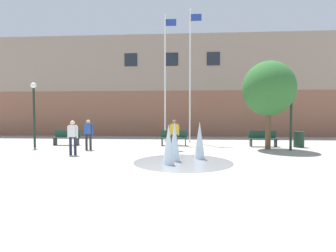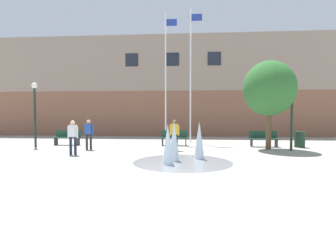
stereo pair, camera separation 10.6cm
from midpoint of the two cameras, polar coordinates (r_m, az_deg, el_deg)
ground_plane at (r=6.82m, az=-7.03°, el=-13.34°), size 100.00×100.00×0.00m
library_building at (r=25.51m, az=1.05°, el=8.08°), size 36.00×6.05×8.70m
splash_fountain at (r=10.41m, az=2.75°, el=-3.93°), size 3.87×3.87×1.59m
park_bench_under_left_flagpole at (r=17.18m, az=-21.34°, el=-2.29°), size 1.60×0.44×0.91m
park_bench_near_trashcan at (r=15.77m, az=1.08°, el=-2.53°), size 1.60×0.44×0.91m
park_bench_far_right at (r=16.19m, az=19.78°, el=-2.55°), size 1.60×0.44×0.91m
teen_by_trashcan at (r=12.80m, az=-20.26°, el=-1.81°), size 0.50×0.25×1.59m
adult_near_bench at (r=13.61m, az=1.18°, el=-1.41°), size 0.50×0.34×1.59m
adult_watching at (r=14.44m, az=-17.15°, el=-1.30°), size 0.50×0.24×1.59m
flagpole_left at (r=17.91m, az=-0.73°, el=11.15°), size 0.80×0.10×8.61m
flagpole_right at (r=17.88m, az=4.71°, el=11.64°), size 0.80×0.10×8.91m
lamp_post_left_lane at (r=16.81m, az=-27.32°, el=4.14°), size 0.32×0.32×3.68m
lamp_post_right_lane at (r=14.92m, az=25.10°, el=4.24°), size 0.32×0.32×3.60m
trash_can at (r=16.71m, az=26.44°, el=-2.61°), size 0.56×0.56×0.90m
street_tree_near_building at (r=15.02m, az=20.89°, el=7.58°), size 2.74×2.74×4.70m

